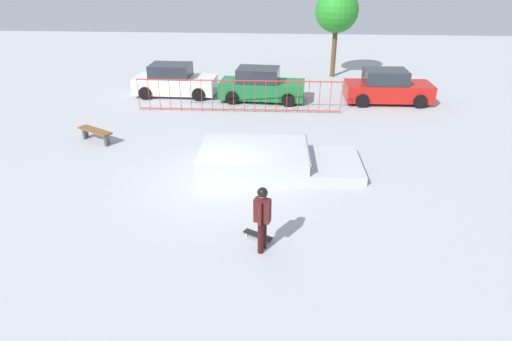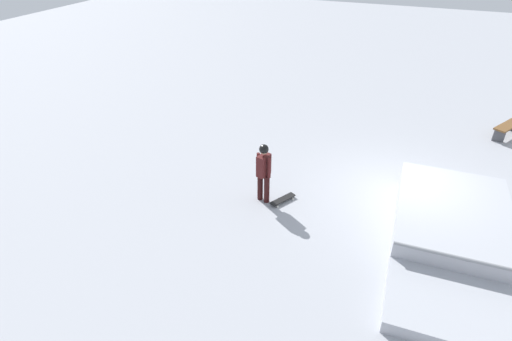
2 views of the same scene
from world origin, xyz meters
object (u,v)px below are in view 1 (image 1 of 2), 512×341
(skate_ramp, at_px, (268,159))
(skater, at_px, (262,215))
(parked_car_green, at_px, (261,86))
(parked_car_red, at_px, (387,88))
(parked_car_white, at_px, (174,81))
(park_bench, at_px, (95,133))
(skateboard, at_px, (258,235))
(distant_tree, at_px, (337,11))

(skate_ramp, xyz_separation_m, skater, (0.06, -4.73, 0.69))
(parked_car_green, relative_size, parked_car_red, 1.02)
(skate_ramp, height_order, parked_car_white, parked_car_white)
(park_bench, relative_size, parked_car_red, 0.38)
(skate_ramp, relative_size, park_bench, 3.46)
(parked_car_white, distance_m, parked_car_green, 4.50)
(skater, xyz_separation_m, skateboard, (-0.14, 0.52, -0.93))
(skate_ramp, distance_m, parked_car_green, 7.82)
(skateboard, relative_size, park_bench, 0.50)
(parked_car_green, bearing_deg, parked_car_red, 4.55)
(skateboard, xyz_separation_m, parked_car_white, (-5.06, 12.57, 0.65))
(skate_ramp, distance_m, parked_car_red, 9.55)
(parked_car_green, height_order, distant_tree, distant_tree)
(skateboard, height_order, parked_car_white, parked_car_white)
(park_bench, distance_m, parked_car_white, 6.66)
(skateboard, distance_m, parked_car_red, 13.27)
(parked_car_white, distance_m, distant_tree, 10.01)
(skateboard, relative_size, distant_tree, 0.16)
(skate_ramp, height_order, parked_car_red, parked_car_red)
(skateboard, height_order, distant_tree, distant_tree)
(parked_car_red, height_order, distant_tree, distant_tree)
(skateboard, relative_size, parked_car_green, 0.19)
(skateboard, relative_size, parked_car_red, 0.19)
(skate_ramp, relative_size, parked_car_green, 1.30)
(parked_car_red, bearing_deg, parked_car_white, 175.87)
(park_bench, height_order, parked_car_red, parked_car_red)
(skater, bearing_deg, parked_car_red, 82.43)
(skateboard, distance_m, parked_car_white, 13.56)
(skateboard, distance_m, distant_tree, 17.81)
(skater, distance_m, skateboard, 1.07)
(park_bench, distance_m, parked_car_green, 8.47)
(skater, xyz_separation_m, parked_car_white, (-5.20, 13.08, -0.28))
(parked_car_white, bearing_deg, skate_ramp, -57.28)
(skateboard, relative_size, parked_car_white, 0.19)
(skate_ramp, bearing_deg, parked_car_white, 120.11)
(skater, xyz_separation_m, parked_car_red, (5.39, 12.56, -0.28))
(parked_car_red, bearing_deg, distant_tree, 111.88)
(skater, bearing_deg, distant_tree, 95.30)
(skater, bearing_deg, parked_car_white, 127.32)
(distant_tree, bearing_deg, parked_car_red, -66.82)
(parked_car_white, height_order, distant_tree, distant_tree)
(distant_tree, bearing_deg, skater, -100.35)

